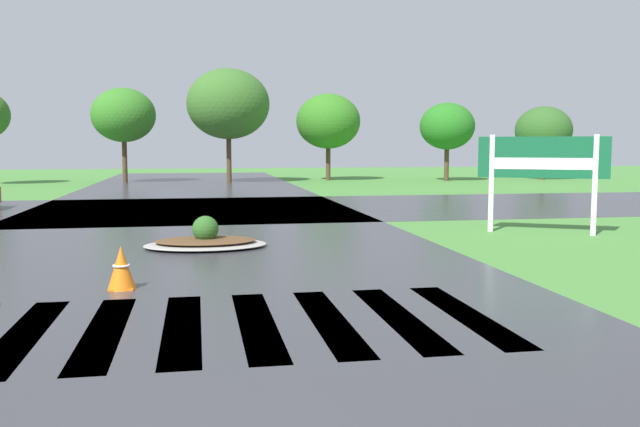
{
  "coord_description": "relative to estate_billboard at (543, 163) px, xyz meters",
  "views": [
    {
      "loc": [
        0.2,
        -3.51,
        2.2
      ],
      "look_at": [
        2.49,
        9.16,
        0.89
      ],
      "focal_mm": 38.48,
      "sensor_mm": 36.0,
      "label": 1
    }
  ],
  "objects": [
    {
      "name": "asphalt_cross_road",
      "position": [
        -8.56,
        7.95,
        -1.73
      ],
      "size": [
        90.0,
        9.74,
        0.01
      ],
      "primitive_type": "cube",
      "color": "#35353A",
      "rests_on": "ground"
    },
    {
      "name": "background_treeline",
      "position": [
        -3.64,
        24.49,
        2.09
      ],
      "size": [
        36.07,
        5.79,
        6.48
      ],
      "color": "#4C3823",
      "rests_on": "ground"
    },
    {
      "name": "estate_billboard",
      "position": [
        0.0,
        0.0,
        0.0
      ],
      "size": [
        2.73,
        1.59,
        2.43
      ],
      "rotation": [
        0.0,
        0.0,
        2.63
      ],
      "color": "white",
      "rests_on": "ground"
    },
    {
      "name": "crosswalk_stripes",
      "position": [
        -8.56,
        -7.33,
        -1.73
      ],
      "size": [
        7.65,
        3.32,
        0.01
      ],
      "color": "white",
      "rests_on": "ground"
    },
    {
      "name": "median_island",
      "position": [
        -8.19,
        -0.89,
        -1.59
      ],
      "size": [
        2.61,
        1.75,
        0.68
      ],
      "color": "#9E9B93",
      "rests_on": "ground"
    },
    {
      "name": "traffic_cone",
      "position": [
        -9.5,
        -4.95,
        -1.41
      ],
      "size": [
        0.43,
        0.43,
        0.67
      ],
      "color": "orange",
      "rests_on": "ground"
    },
    {
      "name": "asphalt_roadway",
      "position": [
        -8.56,
        -2.06,
        -1.73
      ],
      "size": [
        10.82,
        80.0,
        0.01
      ],
      "primitive_type": "cube",
      "color": "#35353A",
      "rests_on": "ground"
    }
  ]
}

